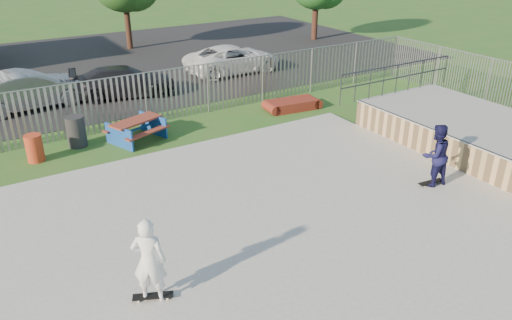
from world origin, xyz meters
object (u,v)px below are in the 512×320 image
trash_bin_red (34,148)px  trash_bin_grey (76,131)px  picnic_table (137,130)px  car_silver (28,90)px  skater_navy (435,155)px  car_white (233,59)px  funbox (292,105)px  car_dark (125,81)px  skater_white (149,261)px

trash_bin_red → trash_bin_grey: size_ratio=0.84×
picnic_table → car_silver: 6.19m
trash_bin_grey → skater_navy: (7.87, -8.51, 0.53)m
car_silver → car_white: size_ratio=0.95×
funbox → car_dark: 7.55m
trash_bin_grey → trash_bin_red: bearing=-159.5°
funbox → trash_bin_grey: (-8.53, 0.72, 0.34)m
trash_bin_red → car_silver: car_silver is taller
trash_bin_red → skater_navy: (9.32, -7.97, 0.62)m
picnic_table → skater_white: bearing=-127.8°
trash_bin_red → trash_bin_grey: bearing=20.5°
picnic_table → skater_navy: size_ratio=1.22×
trash_bin_grey → car_silver: size_ratio=0.22×
picnic_table → funbox: 6.62m
funbox → trash_bin_red: size_ratio=2.34×
skater_white → picnic_table: bearing=-73.8°
funbox → skater_navy: size_ratio=1.14×
car_dark → skater_navy: (4.65, -13.14, 0.38)m
trash_bin_grey → skater_white: 9.01m
trash_bin_red → car_white: 12.37m
picnic_table → skater_navy: 9.94m
funbox → car_silver: (-9.21, 5.73, 0.61)m
trash_bin_red → skater_navy: 12.28m
picnic_table → car_white: bearing=19.7°
trash_bin_red → car_dark: bearing=47.9°
trash_bin_red → car_white: car_white is taller
car_white → car_silver: bearing=92.1°
trash_bin_red → skater_white: 8.48m
car_white → trash_bin_red: bearing=118.5°
car_white → skater_navy: size_ratio=2.76×
car_dark → car_white: car_white is taller
car_white → skater_navy: (-1.40, -14.13, 0.34)m
trash_bin_red → car_dark: 6.97m
car_dark → picnic_table: bearing=177.9°
car_dark → skater_white: (-3.93, -13.60, 0.38)m
picnic_table → trash_bin_red: 3.37m
picnic_table → car_silver: bearing=94.4°
funbox → car_white: size_ratio=0.41×
funbox → trash_bin_red: bearing=-174.6°
skater_white → trash_bin_grey: bearing=-60.9°
funbox → car_white: bearing=89.7°
funbox → trash_bin_red: trash_bin_red is taller
car_silver → car_white: 9.97m
car_silver → skater_navy: 16.01m
funbox → skater_navy: (-0.66, -7.80, 0.86)m
car_white → skater_white: 17.68m
car_dark → car_white: size_ratio=0.91×
picnic_table → car_silver: size_ratio=0.47×
trash_bin_red → car_white: size_ratio=0.18×
car_silver → trash_bin_red: bearing=164.0°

